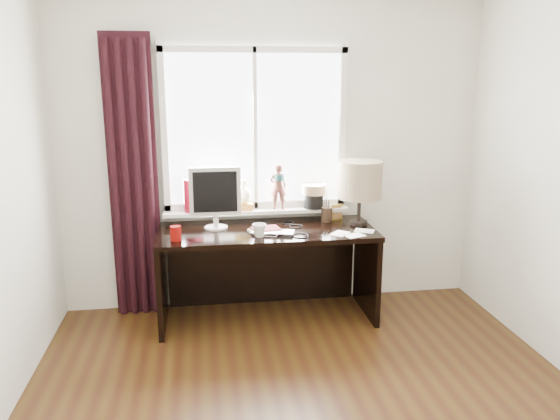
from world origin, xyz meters
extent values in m
cube|color=beige|center=(0.00, 2.00, 1.30)|extent=(3.50, 0.00, 2.60)
imported|color=silver|center=(-0.07, 1.50, 0.76)|extent=(0.37, 0.29, 0.03)
imported|color=white|center=(-0.18, 1.44, 0.80)|extent=(0.14, 0.14, 0.11)
cylinder|color=#710704|center=(-0.80, 1.44, 0.80)|extent=(0.08, 0.08, 0.11)
cube|color=white|center=(-0.15, 1.99, 1.50)|extent=(1.40, 0.02, 1.30)
cube|color=silver|center=(-0.15, 1.96, 0.88)|extent=(1.50, 0.05, 0.05)
cube|color=silver|center=(-0.15, 1.96, 2.12)|extent=(1.50, 0.05, 0.05)
cube|color=silver|center=(-0.88, 1.96, 1.50)|extent=(0.05, 0.05, 1.40)
cube|color=silver|center=(0.57, 1.96, 1.50)|extent=(0.05, 0.05, 1.40)
cube|color=silver|center=(-0.15, 1.96, 1.50)|extent=(0.03, 0.05, 1.30)
cube|color=silver|center=(-0.15, 1.91, 0.83)|extent=(1.52, 0.18, 0.03)
cylinder|color=maroon|center=(-0.67, 1.90, 0.98)|extent=(0.15, 0.15, 0.27)
cube|color=gold|center=(-0.26, 1.90, 0.88)|extent=(0.15, 0.12, 0.06)
sphere|color=beige|center=(-0.26, 1.90, 0.97)|extent=(0.13, 0.13, 0.13)
sphere|color=beige|center=(-0.26, 1.90, 1.07)|extent=(0.07, 0.07, 0.07)
imported|color=brown|center=(0.03, 1.89, 1.04)|extent=(0.14, 0.10, 0.38)
cylinder|color=#1E4C51|center=(0.03, 1.88, 1.12)|extent=(0.09, 0.09, 0.05)
cylinder|color=black|center=(0.33, 1.88, 0.91)|extent=(0.16, 0.16, 0.12)
cylinder|color=#8C6B4C|center=(0.33, 1.88, 1.01)|extent=(0.20, 0.20, 0.08)
cube|color=black|center=(-1.13, 1.92, 1.12)|extent=(0.38, 0.05, 2.25)
cylinder|color=black|center=(-1.27, 1.89, 1.10)|extent=(0.06, 0.06, 2.20)
cylinder|color=black|center=(-1.18, 1.89, 1.10)|extent=(0.06, 0.06, 2.20)
cylinder|color=black|center=(-1.09, 1.89, 1.10)|extent=(0.06, 0.06, 2.20)
cylinder|color=black|center=(-1.00, 1.89, 1.10)|extent=(0.06, 0.06, 2.20)
cube|color=black|center=(-0.10, 1.63, 0.73)|extent=(1.70, 0.70, 0.04)
cube|color=black|center=(-0.93, 1.63, 0.35)|extent=(0.04, 0.64, 0.71)
cube|color=black|center=(0.73, 1.63, 0.35)|extent=(0.04, 0.64, 0.71)
cube|color=black|center=(-0.10, 1.97, 0.35)|extent=(1.60, 0.03, 0.71)
cylinder|color=beige|center=(-0.49, 1.72, 0.76)|extent=(0.18, 0.18, 0.01)
cylinder|color=beige|center=(-0.49, 1.72, 0.81)|extent=(0.04, 0.04, 0.10)
cube|color=beige|center=(-0.49, 1.72, 1.05)|extent=(0.40, 0.04, 0.38)
cube|color=black|center=(-0.49, 1.69, 1.05)|extent=(0.34, 0.01, 0.32)
cube|color=beige|center=(-0.12, 1.57, 0.76)|extent=(0.26, 0.23, 0.02)
cube|color=#591419|center=(-0.11, 1.56, 0.78)|extent=(0.24, 0.19, 0.01)
cylinder|color=black|center=(0.42, 1.80, 0.81)|extent=(0.09, 0.09, 0.12)
cylinder|color=black|center=(0.41, 1.81, 0.86)|extent=(0.01, 0.01, 0.22)
cylinder|color=black|center=(0.43, 1.79, 0.84)|extent=(0.01, 0.01, 0.19)
cylinder|color=black|center=(0.42, 1.82, 0.88)|extent=(0.01, 0.01, 0.25)
cylinder|color=black|center=(0.44, 1.81, 0.83)|extent=(0.01, 0.01, 0.17)
cube|color=gold|center=(0.52, 1.85, 0.81)|extent=(0.10, 0.04, 0.13)
cube|color=#996633|center=(0.52, 1.84, 0.81)|extent=(0.07, 0.02, 0.10)
cylinder|color=black|center=(0.66, 1.67, 0.77)|extent=(0.14, 0.14, 0.03)
cylinder|color=black|center=(0.66, 1.67, 0.89)|extent=(0.03, 0.03, 0.22)
cylinder|color=tan|center=(0.66, 1.67, 1.12)|extent=(0.35, 0.35, 0.30)
cube|color=white|center=(0.54, 1.37, 0.75)|extent=(0.18, 0.16, 0.00)
cube|color=white|center=(0.65, 1.48, 0.75)|extent=(0.18, 0.16, 0.00)
cube|color=white|center=(0.44, 1.43, 0.75)|extent=(0.18, 0.19, 0.00)
torus|color=black|center=(0.13, 1.41, 0.75)|extent=(0.16, 0.16, 0.01)
torus|color=black|center=(0.14, 1.67, 0.75)|extent=(0.15, 0.15, 0.01)
torus|color=black|center=(0.10, 1.78, 0.75)|extent=(0.13, 0.13, 0.01)
camera|label=1|loc=(-0.59, -2.46, 1.94)|focal=35.00mm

